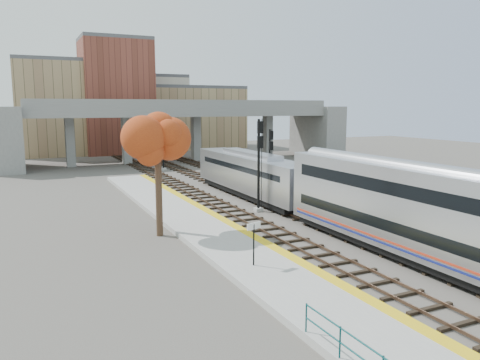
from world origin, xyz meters
name	(u,v)px	position (x,y,z in m)	size (l,w,h in m)	color
ground	(325,233)	(0.00, 0.00, 0.00)	(160.00, 160.00, 0.00)	#47423D
platform	(228,243)	(-7.25, 0.00, 0.17)	(4.50, 60.00, 0.35)	#9E9E99
yellow_strip	(255,237)	(-5.35, 0.00, 0.35)	(0.70, 60.00, 0.01)	yellow
tracks	(254,198)	(0.93, 12.50, 0.08)	(10.70, 95.00, 0.25)	black
overpass	(183,124)	(4.92, 45.00, 5.81)	(54.00, 12.00, 9.50)	slate
buildings_far	(130,110)	(1.26, 66.57, 7.88)	(43.00, 21.00, 20.60)	tan
parking_lot	(289,170)	(14.00, 28.00, 0.02)	(14.00, 18.00, 0.04)	black
locomotive	(251,174)	(1.00, 13.41, 2.28)	(3.02, 19.05, 4.10)	#A8AAB2
coach	(450,221)	(1.00, -9.19, 2.80)	(3.03, 25.00, 5.00)	#A8AAB2
signal_mast_near	(259,165)	(-1.10, 7.70, 3.83)	(0.60, 0.64, 7.54)	#9E9E99
signal_mast_mid	(270,165)	(3.00, 13.30, 3.04)	(0.60, 0.64, 6.39)	#9E9E99
signal_mast_far	(163,144)	(-1.10, 35.47, 3.56)	(0.60, 0.64, 7.14)	#9E9E99
station_sign	(254,235)	(-7.85, -4.69, 1.98)	(0.88, 0.28, 2.27)	black
tree	(157,142)	(-10.39, 4.13, 6.25)	(3.60, 3.60, 8.43)	#382619
car_a	(272,171)	(9.49, 24.44, 0.66)	(1.46, 3.62, 1.23)	#99999E
car_b	(296,168)	(13.76, 25.80, 0.66)	(1.31, 3.76, 1.24)	#99999E
car_c	(305,163)	(17.96, 29.99, 0.62)	(1.61, 3.97, 1.15)	#99999E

